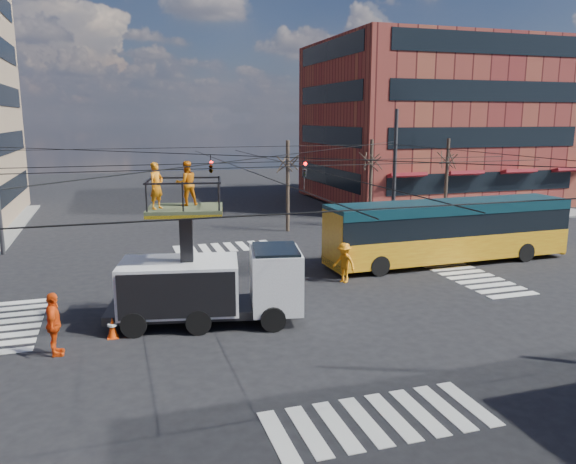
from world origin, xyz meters
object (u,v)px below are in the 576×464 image
(utility_truck, at_px, (210,270))
(city_bus, at_px, (449,230))
(traffic_cone, at_px, (112,328))
(worker_ground, at_px, (54,324))
(flagger, at_px, (344,263))

(utility_truck, distance_m, city_bus, 14.21)
(traffic_cone, xyz_separation_m, worker_ground, (-1.73, -0.97, 0.67))
(traffic_cone, distance_m, flagger, 10.87)
(city_bus, height_order, flagger, city_bus)
(utility_truck, relative_size, flagger, 3.95)
(traffic_cone, xyz_separation_m, flagger, (10.18, 3.78, 0.56))
(city_bus, relative_size, traffic_cone, 18.16)
(utility_truck, bearing_deg, city_bus, 31.76)
(utility_truck, distance_m, traffic_cone, 3.89)
(utility_truck, xyz_separation_m, flagger, (6.69, 3.28, -1.07))
(utility_truck, height_order, city_bus, utility_truck)
(city_bus, xyz_separation_m, traffic_cone, (-16.78, -5.52, -1.36))
(worker_ground, bearing_deg, flagger, -68.37)
(utility_truck, bearing_deg, traffic_cone, -160.81)
(traffic_cone, relative_size, flagger, 0.39)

